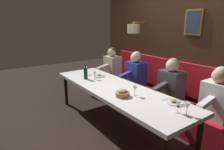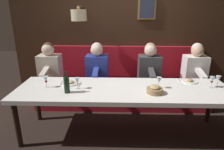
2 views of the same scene
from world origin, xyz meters
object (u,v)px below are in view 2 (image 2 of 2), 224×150
Objects in this scene: diner_far at (50,65)px; wine_glass_2 at (218,79)px; dining_table at (123,92)px; wine_glass_4 at (212,80)px; diner_near at (149,66)px; wine_glass_1 at (159,80)px; diner_nearest at (195,67)px; wine_bottle at (67,85)px; diner_middle at (97,66)px; wine_glass_3 at (46,80)px; wine_glass_0 at (77,81)px; bread_bowl at (155,90)px.

diner_far reaches higher than wine_glass_2.
wine_glass_4 reaches higher than dining_table.
wine_glass_1 is (-0.86, -0.00, 0.04)m from diner_near.
dining_table is 1.59m from diner_nearest.
dining_table is at bearing -123.29° from diner_far.
diner_near reaches higher than wine_bottle.
dining_table is 3.85× the size of diner_near.
diner_middle is 4.82× the size of wine_glass_4.
diner_middle is at bearing -36.12° from wine_glass_3.
wine_glass_2 is (0.10, -1.35, 0.17)m from dining_table.
diner_near is at bearing 0.08° from wine_glass_1.
diner_middle is 1.98m from wine_glass_2.
diner_nearest is 2.64× the size of wine_bottle.
wine_glass_2 and wine_glass_4 have the same top height.
wine_bottle is (-0.28, 2.12, -0.00)m from wine_glass_2.
wine_glass_4 is (-0.81, 0.07, 0.04)m from diner_nearest.
diner_nearest reaches higher than wine_glass_1.
diner_middle is 1.90m from wine_glass_4.
wine_glass_0 and wine_glass_2 have the same top height.
bread_bowl reaches higher than dining_table.
wine_glass_2 is at bearing -70.83° from wine_glass_4.
wine_glass_1 is at bearing -89.48° from wine_glass_3.
wine_bottle is 1.17m from bread_bowl.
wine_bottle is at bearing 140.79° from wine_glass_0.
wine_glass_3 is at bearing 90.52° from wine_glass_1.
diner_nearest reaches higher than dining_table.
diner_far is 4.82× the size of wine_glass_1.
bread_bowl is at bearing 138.76° from diner_nearest.
wine_glass_3 reaches higher than bread_bowl.
diner_near is (0.00, 0.82, 0.00)m from diner_nearest.
diner_nearest is 4.82× the size of wine_glass_2.
diner_nearest is at bearing -90.00° from diner_middle.
wine_glass_0 is 1.14m from wine_glass_1.
diner_near is at bearing 42.88° from wine_glass_4.
diner_far is at bearing 90.00° from diner_middle.
wine_glass_0 and wine_glass_3 have the same top height.
diner_far is 1.21m from wine_bottle.
wine_glass_1 is 0.76m from wine_glass_4.
wine_glass_0 is at bearing -39.21° from wine_bottle.
diner_middle reaches higher than wine_glass_2.
wine_bottle is at bearing 90.92° from bread_bowl.
wine_bottle reaches higher than dining_table.
diner_nearest is 0.78m from wine_glass_2.
diner_nearest reaches higher than wine_glass_0.
dining_table is at bearing -87.18° from wine_glass_0.
wine_glass_3 is at bearing 89.74° from dining_table.
dining_table is at bearing 93.06° from wine_glass_4.
wine_glass_1 is 0.55× the size of wine_bottle.
diner_nearest is at bearing -41.24° from bread_bowl.
wine_glass_1 is at bearing -131.96° from diner_middle.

